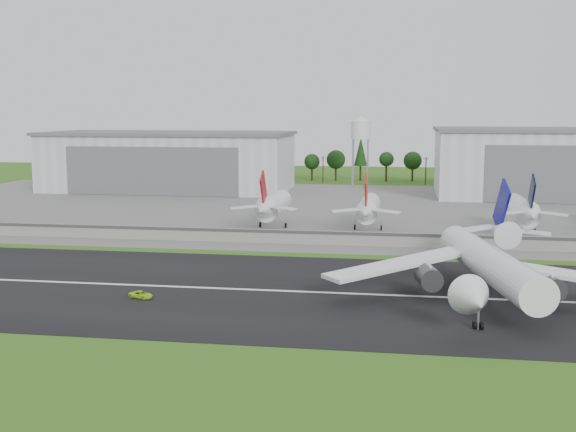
% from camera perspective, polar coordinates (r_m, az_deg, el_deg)
% --- Properties ---
extents(ground, '(600.00, 600.00, 0.00)m').
position_cam_1_polar(ground, '(116.82, 2.73, -7.33)').
color(ground, '#2B6618').
rests_on(ground, ground).
extents(runway, '(320.00, 60.00, 0.10)m').
position_cam_1_polar(runway, '(126.41, 3.23, -6.09)').
color(runway, black).
rests_on(runway, ground).
extents(runway_centerline, '(220.00, 1.00, 0.02)m').
position_cam_1_polar(runway_centerline, '(126.40, 3.23, -6.07)').
color(runway_centerline, white).
rests_on(runway_centerline, runway).
extents(apron, '(320.00, 150.00, 0.10)m').
position_cam_1_polar(apron, '(234.27, 5.98, 0.57)').
color(apron, slate).
rests_on(apron, ground).
extents(blast_fence, '(240.00, 0.61, 3.50)m').
position_cam_1_polar(blast_fence, '(169.87, 4.79, -1.77)').
color(blast_fence, gray).
rests_on(blast_fence, ground).
extents(hangar_west, '(97.00, 44.00, 23.20)m').
position_cam_1_polar(hangar_west, '(292.38, -9.38, 4.32)').
color(hangar_west, silver).
rests_on(hangar_west, ground).
extents(hangar_east, '(102.00, 47.00, 25.20)m').
position_cam_1_polar(hangar_east, '(284.40, 21.83, 3.93)').
color(hangar_east, silver).
rests_on(hangar_east, ground).
extents(water_tower, '(8.40, 8.40, 29.40)m').
position_cam_1_polar(water_tower, '(297.40, 5.77, 6.95)').
color(water_tower, '#99999E').
rests_on(water_tower, ground).
extents(utility_poles, '(230.00, 3.00, 12.00)m').
position_cam_1_polar(utility_poles, '(313.65, 6.78, 2.50)').
color(utility_poles, black).
rests_on(utility_poles, ground).
extents(treeline, '(320.00, 16.00, 22.00)m').
position_cam_1_polar(treeline, '(328.57, 6.89, 2.76)').
color(treeline, black).
rests_on(treeline, ground).
extents(main_airliner, '(56.24, 59.00, 18.17)m').
position_cam_1_polar(main_airliner, '(125.14, 15.61, -4.26)').
color(main_airliner, white).
rests_on(main_airliner, runway).
extents(ground_vehicle, '(4.61, 3.16, 1.17)m').
position_cam_1_polar(ground_vehicle, '(125.13, -11.54, -6.10)').
color(ground_vehicle, '#A1E51A').
rests_on(ground_vehicle, runway).
extents(parked_jet_red_a, '(7.36, 31.29, 16.79)m').
position_cam_1_polar(parked_jet_red_a, '(193.17, -1.28, 0.82)').
color(parked_jet_red_a, silver).
rests_on(parked_jet_red_a, ground).
extents(parked_jet_red_b, '(7.36, 31.29, 16.55)m').
position_cam_1_polar(parked_jet_red_b, '(190.28, 6.34, 0.59)').
color(parked_jet_red_b, white).
rests_on(parked_jet_red_b, ground).
extents(parked_jet_navy, '(7.36, 31.29, 16.83)m').
position_cam_1_polar(parked_jet_navy, '(192.49, 18.05, 0.39)').
color(parked_jet_navy, white).
rests_on(parked_jet_navy, ground).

